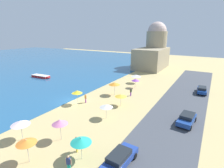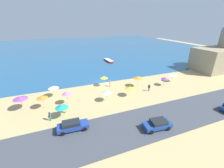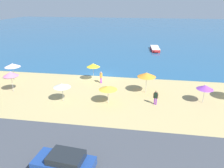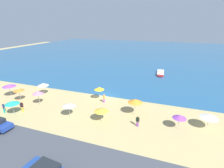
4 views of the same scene
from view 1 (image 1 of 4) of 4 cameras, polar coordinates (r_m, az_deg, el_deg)
name	(u,v)px [view 1 (image 1 of 4)]	position (r m, az deg, el deg)	size (l,w,h in m)	color
ground_plane	(71,101)	(33.38, -13.40, -5.55)	(160.00, 160.00, 0.00)	tan
coastal_road	(170,127)	(25.50, 18.35, -13.16)	(80.00, 8.00, 0.06)	#41454D
beach_umbrella_0	(60,122)	(21.52, -16.68, -11.78)	(1.84, 1.84, 2.69)	#B2B2B7
beach_umbrella_1	(114,84)	(35.06, 0.82, 0.14)	(2.30, 2.30, 2.73)	#B2B2B7
beach_umbrella_2	(135,80)	(40.04, 7.68, 1.34)	(1.84, 1.84, 2.21)	#B2B2B7
beach_umbrella_3	(121,96)	(30.11, 2.89, -3.77)	(2.07, 2.07, 2.12)	#B2B2B7
beach_umbrella_4	(81,140)	(18.27, -10.10, -17.64)	(2.12, 2.12, 2.44)	#B2B2B7
beach_umbrella_5	(77,92)	(31.10, -11.35, -2.54)	(1.86, 1.86, 2.62)	#B2B2B7
beach_umbrella_6	(26,142)	(19.32, -26.18, -16.54)	(1.92, 1.92, 2.56)	#B2B2B7
beach_umbrella_7	(136,76)	(43.95, 7.86, 2.70)	(2.36, 2.36, 2.20)	#B2B2B7
beach_umbrella_8	(106,106)	(25.73, -1.90, -7.20)	(1.96, 1.96, 2.22)	#B2B2B7
beach_umbrella_9	(20,123)	(23.34, -27.77, -11.17)	(2.16, 2.16, 2.51)	#B2B2B7
bather_0	(86,98)	(31.97, -8.64, -4.48)	(0.35, 0.52, 1.67)	#AA49C0
bather_1	(77,143)	(19.86, -11.49, -18.43)	(0.49, 0.38, 1.83)	gold
bather_2	(69,163)	(17.77, -14.01, -23.69)	(0.34, 0.54, 1.73)	#16A892
bather_3	(131,91)	(35.10, 6.17, -2.44)	(0.56, 0.28, 1.67)	purple
parked_car_0	(120,158)	(18.01, 2.59, -23.09)	(4.55, 2.03, 1.45)	navy
parked_car_1	(202,90)	(40.92, 27.30, -1.67)	(4.35, 2.07, 1.40)	navy
parked_car_2	(187,119)	(26.72, 23.26, -10.36)	(4.25, 2.27, 1.44)	navy
skiff_nearshore	(41,76)	(53.14, -22.19, 2.35)	(2.20, 5.97, 0.65)	red
harbor_fortress	(154,51)	(65.23, 13.51, 10.45)	(15.81, 8.86, 15.90)	gray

